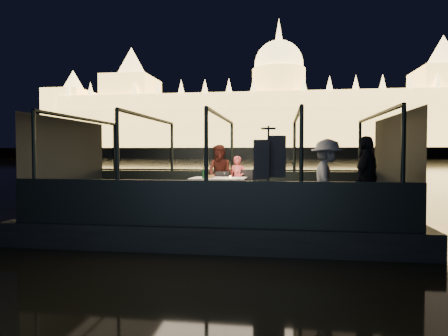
# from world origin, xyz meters

# --- Properties ---
(river_water) EXTENTS (500.00, 500.00, 0.00)m
(river_water) POSITION_xyz_m (0.00, 80.00, 0.00)
(river_water) COLOR black
(river_water) RESTS_ON ground
(boat_hull) EXTENTS (8.60, 4.40, 1.00)m
(boat_hull) POSITION_xyz_m (0.00, 0.00, 0.00)
(boat_hull) COLOR black
(boat_hull) RESTS_ON river_water
(boat_deck) EXTENTS (8.00, 4.00, 0.04)m
(boat_deck) POSITION_xyz_m (0.00, 0.00, 0.48)
(boat_deck) COLOR black
(boat_deck) RESTS_ON boat_hull
(gunwale_port) EXTENTS (8.00, 0.08, 0.90)m
(gunwale_port) POSITION_xyz_m (0.00, 2.00, 0.95)
(gunwale_port) COLOR black
(gunwale_port) RESTS_ON boat_deck
(gunwale_starboard) EXTENTS (8.00, 0.08, 0.90)m
(gunwale_starboard) POSITION_xyz_m (0.00, -2.00, 0.95)
(gunwale_starboard) COLOR black
(gunwale_starboard) RESTS_ON boat_deck
(cabin_glass_port) EXTENTS (8.00, 0.02, 1.40)m
(cabin_glass_port) POSITION_xyz_m (0.00, 2.00, 2.10)
(cabin_glass_port) COLOR #99B2B2
(cabin_glass_port) RESTS_ON gunwale_port
(cabin_glass_starboard) EXTENTS (8.00, 0.02, 1.40)m
(cabin_glass_starboard) POSITION_xyz_m (0.00, -2.00, 2.10)
(cabin_glass_starboard) COLOR #99B2B2
(cabin_glass_starboard) RESTS_ON gunwale_starboard
(cabin_roof_glass) EXTENTS (8.00, 4.00, 0.02)m
(cabin_roof_glass) POSITION_xyz_m (0.00, 0.00, 2.80)
(cabin_roof_glass) COLOR #99B2B2
(cabin_roof_glass) RESTS_ON boat_deck
(end_wall_fore) EXTENTS (0.02, 4.00, 2.30)m
(end_wall_fore) POSITION_xyz_m (-4.00, 0.00, 1.65)
(end_wall_fore) COLOR black
(end_wall_fore) RESTS_ON boat_deck
(end_wall_aft) EXTENTS (0.02, 4.00, 2.30)m
(end_wall_aft) POSITION_xyz_m (4.00, 0.00, 1.65)
(end_wall_aft) COLOR black
(end_wall_aft) RESTS_ON boat_deck
(canopy_ribs) EXTENTS (8.00, 4.00, 2.30)m
(canopy_ribs) POSITION_xyz_m (0.00, 0.00, 1.65)
(canopy_ribs) COLOR black
(canopy_ribs) RESTS_ON boat_deck
(embankment) EXTENTS (400.00, 140.00, 6.00)m
(embankment) POSITION_xyz_m (0.00, 210.00, 1.00)
(embankment) COLOR #423D33
(embankment) RESTS_ON ground
(parliament_building) EXTENTS (220.00, 32.00, 60.00)m
(parliament_building) POSITION_xyz_m (0.00, 175.00, 29.00)
(parliament_building) COLOR #F2D18C
(parliament_building) RESTS_ON embankment
(dining_table_central) EXTENTS (1.46, 1.06, 0.77)m
(dining_table_central) POSITION_xyz_m (-0.23, 1.01, 0.89)
(dining_table_central) COLOR silver
(dining_table_central) RESTS_ON boat_deck
(chair_port_left) EXTENTS (0.50, 0.50, 0.89)m
(chair_port_left) POSITION_xyz_m (-0.23, 1.46, 0.95)
(chair_port_left) COLOR black
(chair_port_left) RESTS_ON boat_deck
(chair_port_right) EXTENTS (0.56, 0.56, 0.94)m
(chair_port_right) POSITION_xyz_m (0.44, 1.46, 0.95)
(chair_port_right) COLOR black
(chair_port_right) RESTS_ON boat_deck
(coat_stand) EXTENTS (0.56, 0.46, 1.96)m
(coat_stand) POSITION_xyz_m (1.18, -1.75, 1.40)
(coat_stand) COLOR black
(coat_stand) RESTS_ON boat_deck
(person_woman_coral) EXTENTS (0.50, 0.35, 1.35)m
(person_woman_coral) POSITION_xyz_m (0.20, 1.73, 1.25)
(person_woman_coral) COLOR #EF575E
(person_woman_coral) RESTS_ON boat_deck
(person_man_maroon) EXTENTS (0.96, 0.84, 1.66)m
(person_man_maroon) POSITION_xyz_m (-0.30, 1.73, 1.25)
(person_man_maroon) COLOR #391510
(person_man_maroon) RESTS_ON boat_deck
(passenger_stripe) EXTENTS (0.65, 1.12, 1.72)m
(passenger_stripe) POSITION_xyz_m (2.35, -1.26, 1.35)
(passenger_stripe) COLOR white
(passenger_stripe) RESTS_ON boat_deck
(passenger_dark) EXTENTS (0.90, 1.12, 1.77)m
(passenger_dark) POSITION_xyz_m (3.09, -1.41, 1.35)
(passenger_dark) COLOR black
(passenger_dark) RESTS_ON boat_deck
(wine_bottle) EXTENTS (0.07, 0.07, 0.30)m
(wine_bottle) POSITION_xyz_m (-0.57, 0.59, 1.42)
(wine_bottle) COLOR #153C1F
(wine_bottle) RESTS_ON dining_table_central
(bread_basket) EXTENTS (0.23, 0.23, 0.08)m
(bread_basket) POSITION_xyz_m (-0.42, 0.82, 1.31)
(bread_basket) COLOR olive
(bread_basket) RESTS_ON dining_table_central
(amber_candle) EXTENTS (0.05, 0.05, 0.07)m
(amber_candle) POSITION_xyz_m (0.10, 0.86, 1.31)
(amber_candle) COLOR #F7A23D
(amber_candle) RESTS_ON dining_table_central
(plate_near) EXTENTS (0.31, 0.31, 0.01)m
(plate_near) POSITION_xyz_m (0.37, 0.60, 1.27)
(plate_near) COLOR white
(plate_near) RESTS_ON dining_table_central
(plate_far) EXTENTS (0.23, 0.23, 0.01)m
(plate_far) POSITION_xyz_m (-0.34, 0.86, 1.27)
(plate_far) COLOR white
(plate_far) RESTS_ON dining_table_central
(wine_glass_white) EXTENTS (0.06, 0.06, 0.17)m
(wine_glass_white) POSITION_xyz_m (-0.51, 0.59, 1.36)
(wine_glass_white) COLOR white
(wine_glass_white) RESTS_ON dining_table_central
(wine_glass_red) EXTENTS (0.09, 0.09, 0.20)m
(wine_glass_red) POSITION_xyz_m (0.29, 0.95, 1.36)
(wine_glass_red) COLOR silver
(wine_glass_red) RESTS_ON dining_table_central
(wine_glass_empty) EXTENTS (0.07, 0.07, 0.17)m
(wine_glass_empty) POSITION_xyz_m (-0.01, 0.61, 1.36)
(wine_glass_empty) COLOR white
(wine_glass_empty) RESTS_ON dining_table_central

